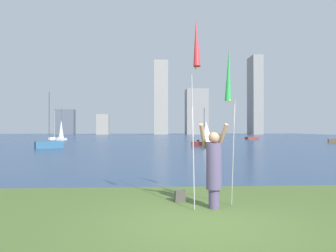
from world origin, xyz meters
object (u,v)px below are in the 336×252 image
Objects in this scene: person at (214,166)px; sailboat_7 at (206,134)px; kite_flag_left at (196,49)px; sailboat_8 at (55,138)px; sailboat_0 at (205,141)px; sailboat_2 at (61,131)px; kite_flag_right at (229,75)px; sailboat_3 at (49,144)px; bag at (180,196)px; sailboat_5 at (252,138)px.

sailboat_7 is (4.48, 26.20, 0.34)m from person.
kite_flag_left is 52.49m from sailboat_8.
sailboat_2 reaches higher than sailboat_0.
sailboat_2 is (-17.16, 44.97, -1.74)m from kite_flag_right.
sailboat_2 is at bearing 110.89° from kite_flag_right.
sailboat_3 is (-12.01, 22.95, -2.89)m from kite_flag_right.
person is 2.39m from kite_flag_right.
sailboat_7 reaches higher than person.
sailboat_5 reaches higher than bag.
bag is at bearing 102.60° from kite_flag_left.
sailboat_3 is (-11.52, 23.45, -0.61)m from person.
sailboat_7 is at bearing 81.18° from kite_flag_right.
sailboat_7 is at bearing -119.56° from sailboat_5.
sailboat_2 reaches higher than kite_flag_left.
sailboat_5 is 35.87m from sailboat_8.
kite_flag_left is 1.08× the size of kite_flag_right.
kite_flag_left is 15.04× the size of bag.
bag is 32.87m from sailboat_0.
sailboat_5 is at bearing 5.14° from sailboat_2.
bag is 51.03m from sailboat_5.
sailboat_7 reaches higher than kite_flag_right.
sailboat_8 reaches higher than kite_flag_left.
sailboat_5 is 1.21× the size of sailboat_7.
sailboat_2 is (-15.91, 44.75, 1.40)m from bag.
sailboat_0 is 19.59m from sailboat_3.
kite_flag_right reaches higher than person.
kite_flag_left is 1.43m from kite_flag_right.
kite_flag_right is 0.81× the size of sailboat_8.
kite_flag_right reaches higher than bag.
person is 0.37× the size of sailboat_3.
sailboat_3 is 26.22m from sailboat_8.
sailboat_0 is at bearing -29.30° from sailboat_2.
sailboat_7 is at bearing 77.00° from person.
sailboat_7 is (4.98, 26.65, -2.37)m from kite_flag_left.
sailboat_5 is at bearing 70.89° from kite_flag_right.
sailboat_5 is (17.13, 48.50, -0.72)m from person.
bag is at bearing 133.23° from person.
sailboat_2 is at bearing 103.15° from sailboat_3.
sailboat_8 is (-23.23, 22.45, -1.05)m from sailboat_7.
sailboat_0 is (5.60, 32.97, -0.73)m from person.
sailboat_0 is at bearing 78.85° from bag.
sailboat_3 reaches higher than sailboat_0.
sailboat_0 is 0.76× the size of sailboat_5.
kite_flag_left is 0.87× the size of sailboat_8.
kite_flag_right is at bearing -98.82° from sailboat_7.
sailboat_7 is at bearing 79.42° from kite_flag_left.
person is 26.13m from sailboat_3.
sailboat_5 is at bearing 41.17° from sailboat_3.
bag is 47.52m from sailboat_2.
sailboat_8 is (-18.74, 48.65, -0.71)m from person.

